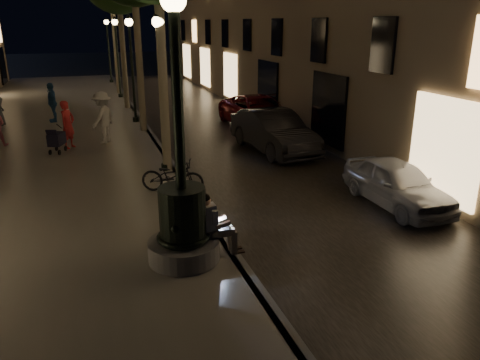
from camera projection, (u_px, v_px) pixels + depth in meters
name	position (u px, v px, depth m)	size (l,w,h in m)	color
ground	(146.00, 130.00, 21.28)	(120.00, 120.00, 0.00)	black
cobble_lane	(209.00, 125.00, 22.18)	(6.00, 45.00, 0.02)	black
promenade	(52.00, 134.00, 20.04)	(8.00, 45.00, 0.20)	slate
curb_strip	(146.00, 127.00, 21.24)	(0.25, 45.00, 0.20)	#59595B
fountain_lamppost	(182.00, 212.00, 8.92)	(1.40, 1.40, 5.21)	#59595B
seated_man_laptop	(214.00, 222.00, 9.20)	(0.95, 0.32, 1.33)	gray
lamp_curb_a	(161.00, 72.00, 13.86)	(0.36, 0.36, 4.81)	black
lamp_curb_b	(131.00, 55.00, 21.05)	(0.36, 0.36, 4.81)	black
lamp_curb_c	(117.00, 47.00, 28.23)	(0.36, 0.36, 4.81)	black
lamp_curb_d	(108.00, 42.00, 35.41)	(0.36, 0.36, 4.81)	black
stroller	(56.00, 139.00, 16.56)	(0.64, 0.99, 1.01)	black
car_front	(397.00, 183.00, 12.32)	(1.44, 3.58, 1.22)	#A1A3A8
car_second	(274.00, 132.00, 17.43)	(1.63, 4.68, 1.54)	black
car_third	(259.00, 112.00, 21.60)	(2.37, 5.15, 1.43)	maroon
pedestrian_red	(68.00, 125.00, 17.15)	(0.64, 0.42, 1.75)	red
pedestrian_white	(103.00, 118.00, 17.87)	(1.27, 0.73, 1.96)	silver
pedestrian_blue	(52.00, 102.00, 21.70)	(1.06, 0.44, 1.82)	navy
bicycle	(172.00, 176.00, 12.77)	(0.61, 1.74, 0.91)	black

